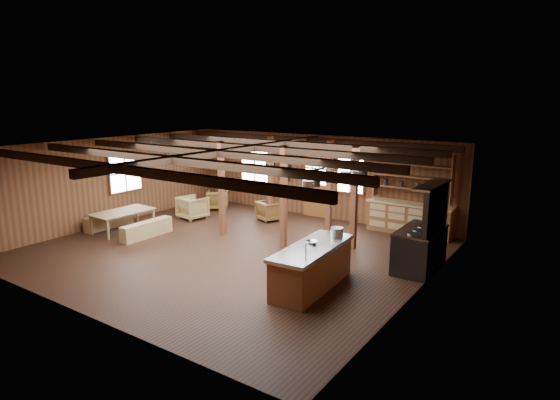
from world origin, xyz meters
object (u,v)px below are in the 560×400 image
(commercial_range, at_px, (422,243))
(armchair_b, at_px, (269,211))
(armchair_a, at_px, (217,200))
(kitchen_island, at_px, (312,267))
(armchair_c, at_px, (193,207))
(dining_table, at_px, (124,221))

(commercial_range, xyz_separation_m, armchair_b, (-5.64, 1.66, -0.34))
(commercial_range, relative_size, armchair_a, 2.82)
(armchair_a, xyz_separation_m, armchair_b, (2.52, -0.24, -0.01))
(kitchen_island, xyz_separation_m, armchair_a, (-6.54, 4.28, -0.14))
(kitchen_island, bearing_deg, commercial_range, 52.48)
(kitchen_island, height_order, armchair_c, kitchen_island)
(kitchen_island, bearing_deg, armchair_b, 131.45)
(dining_table, bearing_deg, commercial_range, -75.17)
(commercial_range, height_order, armchair_b, commercial_range)
(dining_table, bearing_deg, armchair_b, -36.89)
(armchair_c, bearing_deg, armchair_a, -71.70)
(commercial_range, xyz_separation_m, dining_table, (-8.54, -1.92, -0.35))
(commercial_range, bearing_deg, armchair_a, 166.86)
(armchair_b, distance_m, armchair_c, 2.61)
(dining_table, bearing_deg, armchair_c, -13.09)
(armchair_b, height_order, armchair_c, armchair_c)
(commercial_range, relative_size, armchair_c, 2.49)
(armchair_a, bearing_deg, armchair_c, 64.14)
(kitchen_island, xyz_separation_m, armchair_b, (-4.03, 4.04, -0.15))
(kitchen_island, height_order, commercial_range, commercial_range)
(armchair_a, height_order, armchair_b, armchair_a)
(dining_table, relative_size, armchair_b, 2.53)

